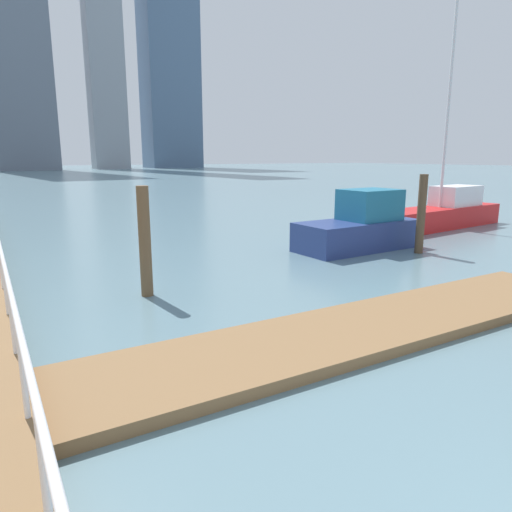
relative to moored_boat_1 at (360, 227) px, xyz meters
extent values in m
plane|color=slate|center=(-7.22, 8.03, -0.73)|extent=(300.00, 300.00, 0.00)
cube|color=olive|center=(-5.14, -5.64, -0.64)|extent=(11.15, 2.00, 0.18)
cylinder|color=white|center=(-10.37, -8.17, 0.20)|extent=(0.06, 0.06, 1.05)
cylinder|color=white|center=(-10.37, -6.36, 0.20)|extent=(0.06, 0.06, 1.05)
cylinder|color=white|center=(-10.37, -4.55, 0.20)|extent=(0.06, 0.06, 1.05)
cylinder|color=white|center=(-10.37, -2.74, 0.20)|extent=(0.06, 0.06, 1.05)
cylinder|color=white|center=(-10.37, -0.93, 0.20)|extent=(0.06, 0.06, 1.05)
cylinder|color=white|center=(-10.37, -2.74, 0.72)|extent=(0.06, 25.34, 0.06)
cylinder|color=brown|center=(1.14, -1.44, 0.50)|extent=(0.26, 0.26, 2.45)
cylinder|color=brown|center=(-7.65, -1.60, 0.47)|extent=(0.26, 0.26, 2.38)
cube|color=navy|center=(-0.14, -0.01, -0.26)|extent=(4.25, 1.93, 0.93)
cube|color=#1E6B8C|center=(0.38, 0.02, 0.71)|extent=(1.86, 1.48, 1.00)
cube|color=red|center=(6.14, 1.78, -0.29)|extent=(7.23, 2.34, 0.87)
cube|color=white|center=(7.29, 1.91, 0.57)|extent=(2.38, 1.50, 0.86)
cylinder|color=silver|center=(6.14, 1.78, 4.57)|extent=(0.12, 0.12, 8.86)
cube|color=slate|center=(34.80, 110.90, 28.94)|extent=(13.99, 12.92, 59.34)
camera|label=1|loc=(-10.52, -11.18, 2.25)|focal=32.48mm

